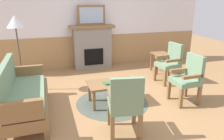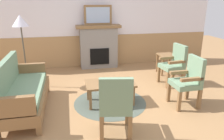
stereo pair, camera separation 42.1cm
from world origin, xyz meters
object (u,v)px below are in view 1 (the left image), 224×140
object	(u,v)px
framed_picture	(91,15)
armchair_near_fireplace	(170,61)
armchair_front_left	(125,102)
side_table	(160,57)
book_on_table	(109,83)
floor_lamp_by_couch	(16,27)
fireplace	(92,46)
armchair_by_window_left	(188,77)
coffee_table	(112,85)
couch	(24,95)

from	to	relation	value
framed_picture	armchair_near_fireplace	bearing A→B (deg)	-47.42
armchair_front_left	side_table	xyz separation A→B (m)	(2.00, 2.53, -0.10)
framed_picture	side_table	distance (m)	2.29
book_on_table	armchair_front_left	size ratio (longest dim) A/B	0.19
framed_picture	armchair_front_left	world-z (taller)	framed_picture
framed_picture	floor_lamp_by_couch	xyz separation A→B (m)	(-1.89, -1.18, -0.11)
armchair_near_fireplace	fireplace	bearing A→B (deg)	132.58
armchair_by_window_left	armchair_front_left	world-z (taller)	same
armchair_front_left	floor_lamp_by_couch	distance (m)	2.98
armchair_by_window_left	side_table	distance (m)	1.90
coffee_table	floor_lamp_by_couch	size ratio (longest dim) A/B	0.57
framed_picture	armchair_near_fireplace	world-z (taller)	framed_picture
framed_picture	floor_lamp_by_couch	bearing A→B (deg)	-147.99
armchair_by_window_left	armchair_near_fireplace	bearing A→B (deg)	76.95
armchair_by_window_left	armchair_front_left	distance (m)	1.73
armchair_by_window_left	armchair_front_left	xyz separation A→B (m)	(-1.59, -0.68, 0.00)
framed_picture	floor_lamp_by_couch	distance (m)	2.24
couch	floor_lamp_by_couch	world-z (taller)	floor_lamp_by_couch
couch	book_on_table	bearing A→B (deg)	-0.84
fireplace	floor_lamp_by_couch	size ratio (longest dim) A/B	0.77
coffee_table	side_table	bearing A→B (deg)	37.96
armchair_front_left	floor_lamp_by_couch	size ratio (longest dim) A/B	0.58
armchair_front_left	side_table	distance (m)	3.23
armchair_by_window_left	armchair_front_left	size ratio (longest dim) A/B	1.00
coffee_table	fireplace	bearing A→B (deg)	86.96
armchair_by_window_left	side_table	world-z (taller)	armchair_by_window_left
fireplace	armchair_by_window_left	xyz separation A→B (m)	(1.34, -2.81, -0.11)
coffee_table	armchair_near_fireplace	distance (m)	1.86
book_on_table	armchair_by_window_left	distance (m)	1.59
fireplace	armchair_near_fireplace	world-z (taller)	fireplace
framed_picture	armchair_front_left	size ratio (longest dim) A/B	0.82
coffee_table	armchair_near_fireplace	bearing A→B (deg)	22.02
coffee_table	side_table	xyz separation A→B (m)	(1.88, 1.47, 0.05)
armchair_by_window_left	fireplace	bearing A→B (deg)	115.51
armchair_near_fireplace	armchair_front_left	xyz separation A→B (m)	(-1.84, -1.76, 0.00)
armchair_near_fireplace	floor_lamp_by_couch	world-z (taller)	floor_lamp_by_couch
couch	floor_lamp_by_couch	size ratio (longest dim) A/B	1.07
framed_picture	armchair_front_left	bearing A→B (deg)	-94.13
couch	floor_lamp_by_couch	distance (m)	1.65
framed_picture	coffee_table	xyz separation A→B (m)	(-0.13, -2.43, -1.17)
couch	armchair_by_window_left	world-z (taller)	same
framed_picture	book_on_table	xyz separation A→B (m)	(-0.21, -2.47, -1.10)
fireplace	framed_picture	xyz separation A→B (m)	(0.00, 0.00, 0.91)
coffee_table	book_on_table	xyz separation A→B (m)	(-0.08, -0.04, 0.07)
couch	book_on_table	size ratio (longest dim) A/B	9.46
side_table	couch	bearing A→B (deg)	-157.17
armchair_front_left	floor_lamp_by_couch	world-z (taller)	floor_lamp_by_couch
coffee_table	armchair_front_left	size ratio (longest dim) A/B	0.98
framed_picture	armchair_by_window_left	xyz separation A→B (m)	(1.34, -2.81, -1.02)
couch	armchair_by_window_left	xyz separation A→B (m)	(3.11, -0.37, 0.14)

